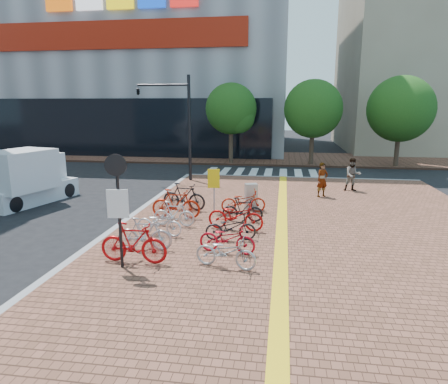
% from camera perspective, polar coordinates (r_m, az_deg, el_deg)
% --- Properties ---
extents(ground, '(120.00, 120.00, 0.00)m').
position_cam_1_polar(ground, '(13.49, -0.41, -7.17)').
color(ground, black).
rests_on(ground, ground).
extents(sidewalk, '(14.00, 34.00, 0.15)m').
position_cam_1_polar(sidewalk, '(8.82, 14.72, -18.30)').
color(sidewalk, brown).
rests_on(sidewalk, ground).
extents(tactile_strip, '(0.40, 34.00, 0.01)m').
position_cam_1_polar(tactile_strip, '(8.72, 7.88, -17.75)').
color(tactile_strip, yellow).
rests_on(tactile_strip, sidewalk).
extents(kerb_west, '(0.25, 34.00, 0.15)m').
position_cam_1_polar(kerb_west, '(10.61, -27.74, -13.88)').
color(kerb_west, gray).
rests_on(kerb_west, ground).
extents(kerb_north, '(14.00, 0.25, 0.15)m').
position_cam_1_polar(kerb_north, '(24.97, 10.74, 1.95)').
color(kerb_north, gray).
rests_on(kerb_north, ground).
extents(far_sidewalk, '(70.00, 8.00, 0.15)m').
position_cam_1_polar(far_sidewalk, '(33.90, 5.13, 4.84)').
color(far_sidewalk, brown).
rests_on(far_sidewalk, ground).
extents(department_store, '(36.00, 24.27, 28.00)m').
position_cam_1_polar(department_store, '(48.92, -14.39, 23.21)').
color(department_store, gray).
rests_on(department_store, ground).
extents(crosswalk, '(7.50, 4.00, 0.01)m').
position_cam_1_polar(crosswalk, '(26.97, 5.27, 2.73)').
color(crosswalk, silver).
rests_on(crosswalk, ground).
extents(street_trees, '(16.20, 4.60, 6.35)m').
position_cam_1_polar(street_trees, '(30.16, 14.65, 11.23)').
color(street_trees, '#38281E').
rests_on(street_trees, far_sidewalk).
extents(bike_0, '(1.96, 0.59, 1.17)m').
position_cam_1_polar(bike_0, '(11.53, -12.81, -7.08)').
color(bike_0, '#AF0C0E').
rests_on(bike_0, sidewalk).
extents(bike_1, '(1.72, 0.55, 1.02)m').
position_cam_1_polar(bike_1, '(12.45, -11.30, -5.90)').
color(bike_1, '#AAAAAE').
rests_on(bike_1, sidewalk).
extents(bike_2, '(1.73, 0.84, 0.87)m').
position_cam_1_polar(bike_2, '(13.76, -9.24, -4.38)').
color(bike_2, silver).
rests_on(bike_2, sidewalk).
extents(bike_3, '(1.56, 0.48, 0.93)m').
position_cam_1_polar(bike_3, '(14.68, -7.17, -3.11)').
color(bike_3, silver).
rests_on(bike_3, sidewalk).
extents(bike_4, '(1.94, 0.56, 1.16)m').
position_cam_1_polar(bike_4, '(15.68, -6.89, -1.67)').
color(bike_4, '#A11E0B').
rests_on(bike_4, sidewalk).
extents(bike_5, '(1.97, 0.84, 1.15)m').
position_cam_1_polar(bike_5, '(16.88, -5.75, -0.65)').
color(bike_5, black).
rests_on(bike_5, sidewalk).
extents(bike_6, '(1.82, 0.94, 0.91)m').
position_cam_1_polar(bike_6, '(10.95, 0.24, -8.54)').
color(bike_6, '#A6A5AA').
rests_on(bike_6, sidewalk).
extents(bike_7, '(1.80, 0.85, 0.91)m').
position_cam_1_polar(bike_7, '(12.00, 0.45, -6.63)').
color(bike_7, '#AE0C1A').
rests_on(bike_7, sidewalk).
extents(bike_8, '(1.73, 0.83, 0.87)m').
position_cam_1_polar(bike_8, '(13.11, 0.96, -5.06)').
color(bike_8, black).
rests_on(bike_8, sidewalk).
extents(bike_9, '(2.08, 0.96, 1.05)m').
position_cam_1_polar(bike_9, '(14.14, 1.67, -3.36)').
color(bike_9, '#AF0D0C').
rests_on(bike_9, sidewalk).
extents(bike_10, '(1.55, 0.45, 0.93)m').
position_cam_1_polar(bike_10, '(15.17, 2.67, -2.52)').
color(bike_10, black).
rests_on(bike_10, sidewalk).
extents(bike_11, '(1.91, 0.98, 0.96)m').
position_cam_1_polar(bike_11, '(16.42, 2.78, -1.31)').
color(bike_11, '#9E1B0B').
rests_on(bike_11, sidewalk).
extents(pedestrian_a, '(0.72, 0.66, 1.65)m').
position_cam_1_polar(pedestrian_a, '(19.72, 13.86, 1.70)').
color(pedestrian_a, gray).
rests_on(pedestrian_a, sidewalk).
extents(pedestrian_b, '(0.87, 0.70, 1.68)m').
position_cam_1_polar(pedestrian_b, '(21.50, 17.91, 2.37)').
color(pedestrian_b, '#454757').
rests_on(pedestrian_b, sidewalk).
extents(utility_box, '(0.60, 0.51, 1.09)m').
position_cam_1_polar(utility_box, '(16.99, 3.89, -0.62)').
color(utility_box, '#A6A5AA').
rests_on(utility_box, sidewalk).
extents(yellow_sign, '(0.49, 0.16, 1.80)m').
position_cam_1_polar(yellow_sign, '(16.32, -1.45, 1.39)').
color(yellow_sign, '#B7B7BC').
rests_on(yellow_sign, sidewalk).
extents(notice_sign, '(0.58, 0.17, 3.13)m').
position_cam_1_polar(notice_sign, '(10.88, -14.93, -0.76)').
color(notice_sign, black).
rests_on(notice_sign, sidewalk).
extents(traffic_light_pole, '(3.22, 1.24, 5.99)m').
position_cam_1_polar(traffic_light_pole, '(23.65, -8.34, 11.73)').
color(traffic_light_pole, black).
rests_on(traffic_light_pole, sidewalk).
extents(box_truck, '(2.88, 4.71, 2.54)m').
position_cam_1_polar(box_truck, '(20.64, -26.35, 1.85)').
color(box_truck, silver).
rests_on(box_truck, ground).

